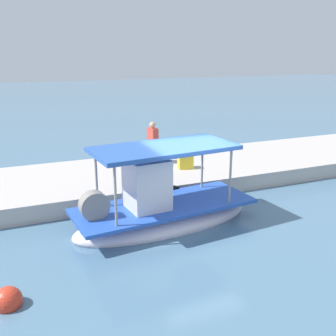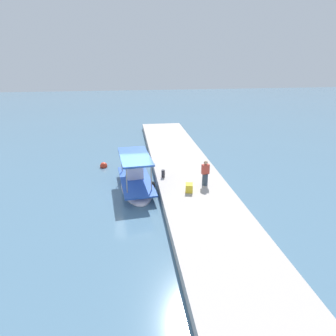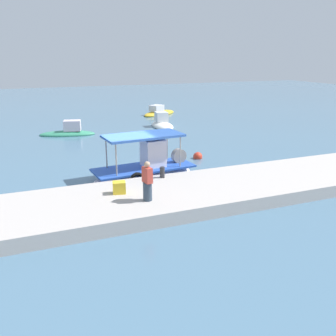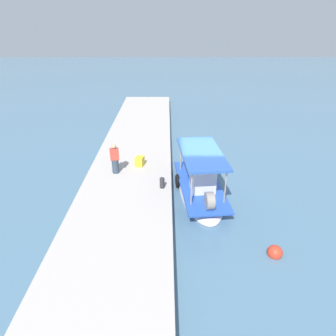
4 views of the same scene
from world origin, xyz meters
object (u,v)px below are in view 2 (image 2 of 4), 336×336
(fisherman_near_bollard, at_px, (205,174))
(marker_buoy, at_px, (104,166))
(cargo_crate, at_px, (189,188))
(main_fishing_boat, at_px, (136,182))
(mooring_bollard, at_px, (163,174))

(fisherman_near_bollard, height_order, marker_buoy, fisherman_near_bollard)
(cargo_crate, bearing_deg, main_fishing_boat, 54.64)
(cargo_crate, bearing_deg, mooring_bollard, 27.67)
(main_fishing_boat, distance_m, mooring_bollard, 1.97)
(mooring_bollard, xyz_separation_m, cargo_crate, (-2.51, -1.32, -0.01))
(main_fishing_boat, bearing_deg, marker_buoy, 29.65)
(main_fishing_boat, bearing_deg, cargo_crate, -125.36)
(cargo_crate, height_order, marker_buoy, cargo_crate)
(fisherman_near_bollard, bearing_deg, marker_buoy, 50.38)
(main_fishing_boat, relative_size, mooring_bollard, 10.78)
(mooring_bollard, bearing_deg, fisherman_near_bollard, -122.58)
(main_fishing_boat, distance_m, marker_buoy, 4.99)
(fisherman_near_bollard, bearing_deg, cargo_crate, 125.41)
(main_fishing_boat, distance_m, fisherman_near_bollard, 4.78)
(fisherman_near_bollard, bearing_deg, mooring_bollard, 57.42)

